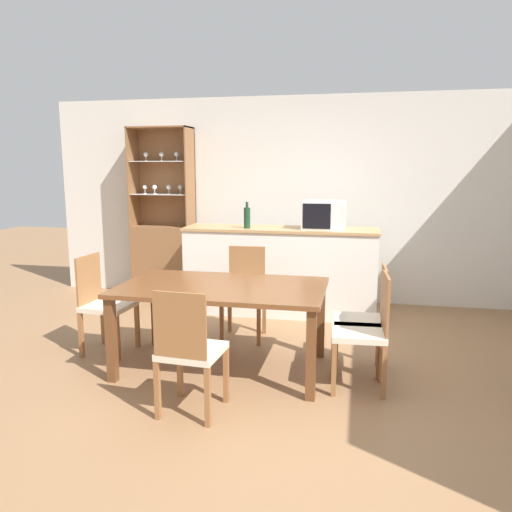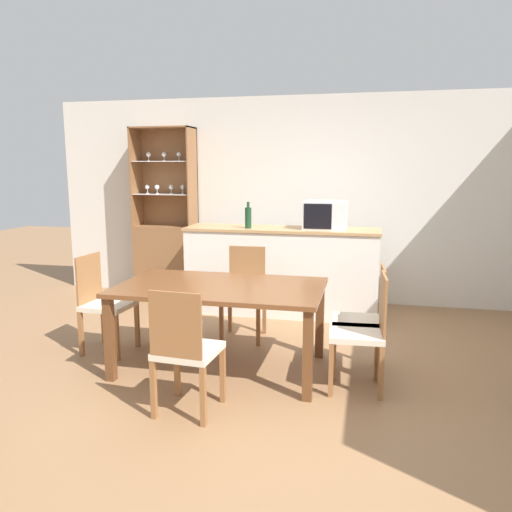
# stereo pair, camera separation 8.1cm
# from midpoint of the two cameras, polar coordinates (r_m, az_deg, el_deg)

# --- Properties ---
(ground_plane) EXTENTS (18.00, 18.00, 0.00)m
(ground_plane) POSITION_cam_midpoint_polar(r_m,az_deg,el_deg) (4.07, 1.43, -14.28)
(ground_plane) COLOR #936B47
(wall_back) EXTENTS (6.80, 0.06, 2.55)m
(wall_back) POSITION_cam_midpoint_polar(r_m,az_deg,el_deg) (6.33, 5.84, 6.36)
(wall_back) COLOR silver
(wall_back) RESTS_ON ground_plane
(kitchen_counter) EXTENTS (2.21, 0.57, 1.00)m
(kitchen_counter) POSITION_cam_midpoint_polar(r_m,az_deg,el_deg) (5.78, 2.38, -1.70)
(kitchen_counter) COLOR white
(kitchen_counter) RESTS_ON ground_plane
(display_cabinet) EXTENTS (0.79, 0.36, 2.18)m
(display_cabinet) POSITION_cam_midpoint_polar(r_m,az_deg,el_deg) (6.68, -10.80, 0.90)
(display_cabinet) COLOR brown
(display_cabinet) RESTS_ON ground_plane
(dining_table) EXTENTS (1.69, 1.00, 0.72)m
(dining_table) POSITION_cam_midpoint_polar(r_m,az_deg,el_deg) (4.15, -4.45, -4.47)
(dining_table) COLOR brown
(dining_table) RESTS_ON ground_plane
(dining_chair_head_far) EXTENTS (0.42, 0.42, 0.90)m
(dining_chair_head_far) POSITION_cam_midpoint_polar(r_m,az_deg,el_deg) (4.96, -1.80, -4.22)
(dining_chair_head_far) COLOR beige
(dining_chair_head_far) RESTS_ON ground_plane
(dining_chair_side_right_near) EXTENTS (0.43, 0.43, 0.90)m
(dining_chair_side_right_near) POSITION_cam_midpoint_polar(r_m,az_deg,el_deg) (3.91, 11.72, -8.41)
(dining_chair_side_right_near) COLOR beige
(dining_chair_side_right_near) RESTS_ON ground_plane
(dining_chair_side_left_far) EXTENTS (0.42, 0.42, 0.90)m
(dining_chair_side_left_far) POSITION_cam_midpoint_polar(r_m,az_deg,el_deg) (4.78, -17.43, -5.25)
(dining_chair_side_left_far) COLOR beige
(dining_chair_side_left_far) RESTS_ON ground_plane
(dining_chair_side_right_far) EXTENTS (0.42, 0.42, 0.90)m
(dining_chair_side_right_far) POSITION_cam_midpoint_polar(r_m,az_deg,el_deg) (4.19, 11.75, -7.14)
(dining_chair_side_right_far) COLOR beige
(dining_chair_side_right_far) RESTS_ON ground_plane
(dining_chair_head_near) EXTENTS (0.43, 0.43, 0.90)m
(dining_chair_head_near) POSITION_cam_midpoint_polar(r_m,az_deg,el_deg) (3.47, -8.28, -10.69)
(dining_chair_head_near) COLOR beige
(dining_chair_head_near) RESTS_ON ground_plane
(microwave) EXTENTS (0.47, 0.38, 0.31)m
(microwave) POSITION_cam_midpoint_polar(r_m,az_deg,el_deg) (5.65, 7.37, 4.69)
(microwave) COLOR silver
(microwave) RESTS_ON kitchen_counter
(wine_bottle) EXTENTS (0.07, 0.07, 0.30)m
(wine_bottle) POSITION_cam_midpoint_polar(r_m,az_deg,el_deg) (5.65, -1.44, 4.44)
(wine_bottle) COLOR #193D23
(wine_bottle) RESTS_ON kitchen_counter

